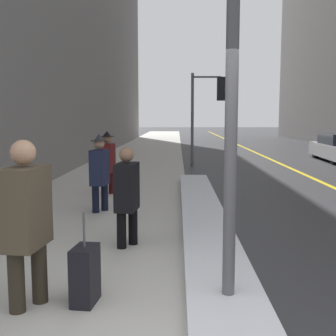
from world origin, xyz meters
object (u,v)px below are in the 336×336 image
object	(u,v)px
pedestrian_nearside	(26,216)
pedestrian_trailing	(107,160)
traffic_light_near	(210,99)
pedestrian_in_fedora	(100,170)
pedestrian_with_shoulder_bag	(127,192)
rolling_suitcase	(85,276)

from	to	relation	value
pedestrian_nearside	pedestrian_trailing	world-z (taller)	pedestrian_nearside
traffic_light_near	pedestrian_trailing	size ratio (longest dim) A/B	2.29
pedestrian_nearside	pedestrian_in_fedora	size ratio (longest dim) A/B	1.07
pedestrian_with_shoulder_bag	rolling_suitcase	distance (m)	2.01
rolling_suitcase	pedestrian_with_shoulder_bag	bearing A→B (deg)	-179.10
traffic_light_near	pedestrian_nearside	bearing A→B (deg)	-103.13
traffic_light_near	rolling_suitcase	distance (m)	12.86
traffic_light_near	pedestrian_trailing	xyz separation A→B (m)	(-2.98, -6.37, -1.74)
pedestrian_with_shoulder_bag	pedestrian_trailing	bearing A→B (deg)	-159.88
pedestrian_with_shoulder_bag	rolling_suitcase	world-z (taller)	pedestrian_with_shoulder_bag
pedestrian_nearside	pedestrian_trailing	size ratio (longest dim) A/B	1.07
pedestrian_in_fedora	traffic_light_near	bearing A→B (deg)	168.13
traffic_light_near	pedestrian_with_shoulder_bag	distance (m)	10.87
traffic_light_near	rolling_suitcase	size ratio (longest dim) A/B	3.78
pedestrian_nearside	rolling_suitcase	size ratio (longest dim) A/B	1.77
pedestrian_in_fedora	pedestrian_trailing	size ratio (longest dim) A/B	1.00
pedestrian_in_fedora	pedestrian_with_shoulder_bag	bearing A→B (deg)	26.81
pedestrian_nearside	rolling_suitcase	distance (m)	0.84
pedestrian_trailing	rolling_suitcase	world-z (taller)	pedestrian_trailing
pedestrian_with_shoulder_bag	rolling_suitcase	size ratio (longest dim) A/B	1.54
pedestrian_with_shoulder_bag	pedestrian_in_fedora	bearing A→B (deg)	-153.19
pedestrian_in_fedora	rolling_suitcase	distance (m)	4.27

